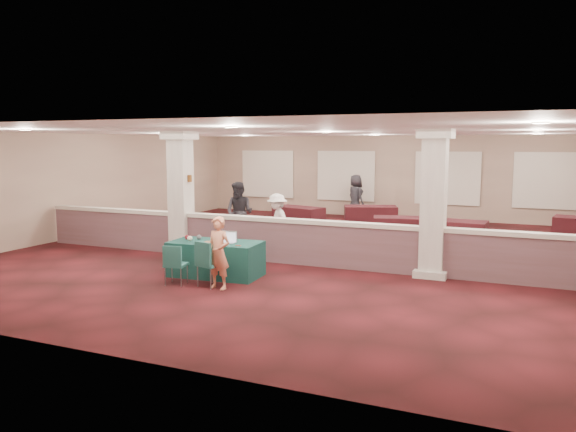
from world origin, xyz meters
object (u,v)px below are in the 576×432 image
at_px(far_table_back_left, 299,217).
at_px(attendee_a, 239,212).
at_px(far_table_back_center, 370,216).
at_px(conf_chair_side, 175,262).
at_px(far_table_front_center, 402,228).
at_px(attendee_b, 277,222).
at_px(woman, 218,253).
at_px(far_table_front_right, 453,233).
at_px(conf_chair_main, 208,260).
at_px(far_table_front_left, 226,229).
at_px(attendee_d, 356,197).
at_px(near_table, 216,259).

distance_m(far_table_back_left, attendee_a, 3.69).
distance_m(far_table_back_left, far_table_back_center, 2.52).
relative_size(conf_chair_side, far_table_back_center, 0.46).
bearing_deg(far_table_front_center, attendee_b, -132.87).
xyz_separation_m(woman, far_table_front_right, (3.69, 6.81, -0.37)).
bearing_deg(far_table_front_center, far_table_front_right, -16.46).
xyz_separation_m(conf_chair_side, attendee_a, (-1.16, 4.93, 0.40)).
distance_m(attendee_a, attendee_b, 1.57).
height_order(conf_chair_main, conf_chair_side, conf_chair_main).
height_order(far_table_front_left, far_table_back_left, far_table_front_left).
xyz_separation_m(attendee_a, attendee_d, (1.59, 6.45, -0.04)).
xyz_separation_m(far_table_front_center, far_table_front_right, (1.58, -0.47, 0.02)).
bearing_deg(far_table_back_center, woman, -93.25).
height_order(woman, attendee_d, attendee_d).
relative_size(attendee_a, attendee_b, 1.16).
bearing_deg(attendee_d, attendee_a, 116.84).
relative_size(conf_chair_main, woman, 0.65).
height_order(woman, attendee_a, attendee_a).
bearing_deg(far_table_back_left, attendee_d, 66.73).
bearing_deg(conf_chair_main, attendee_a, 127.69).
height_order(far_table_back_center, attendee_b, attendee_b).
bearing_deg(woman, attendee_b, 104.87).
bearing_deg(conf_chair_side, conf_chair_main, -2.04).
xyz_separation_m(far_table_back_left, far_table_back_center, (2.30, 1.05, 0.01)).
relative_size(far_table_front_left, far_table_back_center, 1.00).
distance_m(conf_chair_side, attendee_d, 11.40).
bearing_deg(far_table_back_left, woman, -78.24).
bearing_deg(near_table, woman, -60.46).
bearing_deg(conf_chair_side, near_table, 59.54).
height_order(far_table_front_right, far_table_back_center, far_table_front_right).
distance_m(far_table_front_center, attendee_b, 4.12).
relative_size(far_table_back_center, attendee_a, 1.00).
xyz_separation_m(near_table, far_table_front_right, (4.32, 5.88, -0.02)).
relative_size(attendee_a, attendee_d, 1.05).
distance_m(attendee_a, attendee_d, 6.65).
relative_size(near_table, far_table_front_center, 1.17).
bearing_deg(far_table_back_left, attendee_b, -75.39).
bearing_deg(far_table_back_left, far_table_back_center, 24.47).
distance_m(far_table_front_right, attendee_d, 6.17).
relative_size(near_table, woman, 1.36).
xyz_separation_m(conf_chair_main, far_table_front_right, (3.95, 6.80, -0.19)).
bearing_deg(far_table_front_right, attendee_b, -149.85).
xyz_separation_m(far_table_front_center, attendee_d, (-2.66, 4.00, 0.51)).
distance_m(conf_chair_side, far_table_front_center, 8.01).
distance_m(far_table_back_left, attendee_d, 3.12).
relative_size(woman, far_table_front_center, 0.86).
bearing_deg(far_table_front_right, conf_chair_main, -120.17).
xyz_separation_m(conf_chair_side, far_table_back_left, (-0.78, 8.56, -0.14)).
bearing_deg(far_table_front_left, far_table_back_left, 76.63).
relative_size(far_table_front_left, attendee_d, 1.05).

